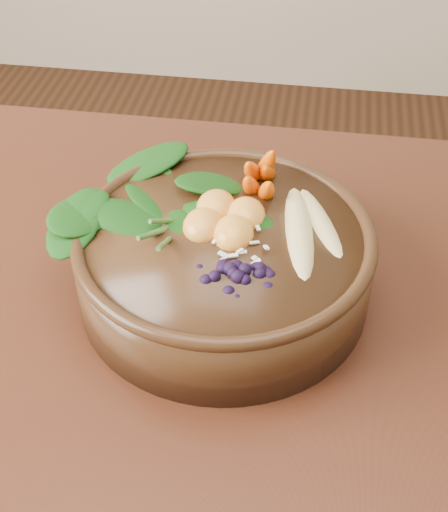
{
  "coord_description": "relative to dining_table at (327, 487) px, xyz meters",
  "views": [
    {
      "loc": [
        -0.04,
        -0.35,
        1.23
      ],
      "look_at": [
        -0.11,
        0.14,
        0.8
      ],
      "focal_mm": 50.0,
      "sensor_mm": 36.0,
      "label": 1
    }
  ],
  "objects": [
    {
      "name": "dining_table",
      "position": [
        0.0,
        0.0,
        0.0
      ],
      "size": [
        1.6,
        0.9,
        0.75
      ],
      "color": "#331C0C",
      "rests_on": "ground"
    },
    {
      "name": "kale_heap",
      "position": [
        -0.17,
        0.18,
        0.19
      ],
      "size": [
        0.21,
        0.2,
        0.04
      ],
      "primitive_type": null,
      "rotation": [
        0.0,
        0.0,
        0.24
      ],
      "color": "#164810",
      "rests_on": "stoneware_bowl"
    },
    {
      "name": "carrot_cluster",
      "position": [
        -0.08,
        0.22,
        0.2
      ],
      "size": [
        0.07,
        0.07,
        0.08
      ],
      "primitive_type": null,
      "rotation": [
        0.0,
        0.0,
        0.24
      ],
      "color": "#F26703",
      "rests_on": "stoneware_bowl"
    },
    {
      "name": "stoneware_bowl",
      "position": [
        -0.11,
        0.14,
        0.13
      ],
      "size": [
        0.33,
        0.33,
        0.07
      ],
      "primitive_type": "cylinder",
      "rotation": [
        0.0,
        0.0,
        0.24
      ],
      "color": "#402613",
      "rests_on": "dining_table"
    },
    {
      "name": "banana_halves",
      "position": [
        -0.04,
        0.16,
        0.18
      ],
      "size": [
        0.08,
        0.16,
        0.03
      ],
      "rotation": [
        0.0,
        0.0,
        0.24
      ],
      "color": "#E0CC84",
      "rests_on": "stoneware_bowl"
    },
    {
      "name": "blueberry_pile",
      "position": [
        -0.1,
        0.08,
        0.19
      ],
      "size": [
        0.15,
        0.12,
        0.04
      ],
      "primitive_type": null,
      "rotation": [
        0.0,
        0.0,
        0.24
      ],
      "color": "black",
      "rests_on": "stoneware_bowl"
    },
    {
      "name": "coconut_flakes",
      "position": [
        -0.11,
        0.12,
        0.17
      ],
      "size": [
        0.1,
        0.08,
        0.01
      ],
      "primitive_type": null,
      "rotation": [
        0.0,
        0.0,
        0.24
      ],
      "color": "white",
      "rests_on": "stoneware_bowl"
    },
    {
      "name": "mandarin_cluster",
      "position": [
        -0.12,
        0.15,
        0.18
      ],
      "size": [
        0.1,
        0.1,
        0.03
      ],
      "primitive_type": null,
      "rotation": [
        0.0,
        0.0,
        0.24
      ],
      "color": "orange",
      "rests_on": "stoneware_bowl"
    }
  ]
}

